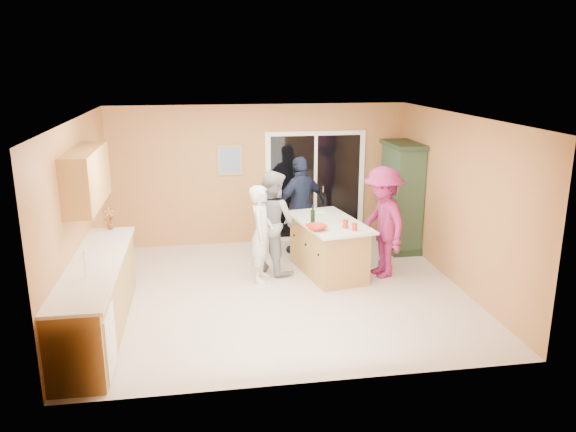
{
  "coord_description": "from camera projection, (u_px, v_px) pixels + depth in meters",
  "views": [
    {
      "loc": [
        -1.1,
        -7.75,
        3.34
      ],
      "look_at": [
        0.15,
        0.1,
        1.15
      ],
      "focal_mm": 35.0,
      "sensor_mm": 36.0,
      "label": 1
    }
  ],
  "objects": [
    {
      "name": "tumbler_far",
      "position": [
        345.0,
        224.0,
        8.57
      ],
      "size": [
        0.11,
        0.11,
        0.13
      ],
      "primitive_type": "cylinder",
      "rotation": [
        0.0,
        0.0,
        -0.35
      ],
      "color": "#AE2713",
      "rests_on": "kitchen_island"
    },
    {
      "name": "wall_back",
      "position": [
        260.0,
        175.0,
        10.46
      ],
      "size": [
        5.5,
        0.1,
        2.6
      ],
      "primitive_type": "cube",
      "color": "#E4AA5D",
      "rests_on": "ground"
    },
    {
      "name": "woman_grey",
      "position": [
        273.0,
        222.0,
        9.06
      ],
      "size": [
        0.99,
        1.04,
        1.68
      ],
      "primitive_type": "imported",
      "rotation": [
        0.0,
        0.0,
        2.18
      ],
      "color": "gray",
      "rests_on": "floor"
    },
    {
      "name": "serving_bowl",
      "position": [
        316.0,
        227.0,
        8.47
      ],
      "size": [
        0.39,
        0.39,
        0.08
      ],
      "primitive_type": "imported",
      "rotation": [
        0.0,
        0.0,
        0.3
      ],
      "color": "#AE2713",
      "rests_on": "kitchen_island"
    },
    {
      "name": "woman_magenta",
      "position": [
        382.0,
        222.0,
        8.86
      ],
      "size": [
        0.85,
        1.25,
        1.78
      ],
      "primitive_type": "imported",
      "rotation": [
        0.0,
        0.0,
        -1.4
      ],
      "color": "maroon",
      "rests_on": "floor"
    },
    {
      "name": "ceiling",
      "position": [
        278.0,
        117.0,
        7.74
      ],
      "size": [
        5.5,
        5.0,
        0.1
      ],
      "primitive_type": "cube",
      "color": "silver",
      "rests_on": "wall_back"
    },
    {
      "name": "green_hutch",
      "position": [
        401.0,
        198.0,
        10.18
      ],
      "size": [
        0.56,
        1.07,
        1.96
      ],
      "color": "#1F321F",
      "rests_on": "floor"
    },
    {
      "name": "left_cabinet_run",
      "position": [
        95.0,
        303.0,
        6.94
      ],
      "size": [
        0.65,
        3.05,
        1.24
      ],
      "color": "#A37F3F",
      "rests_on": "floor"
    },
    {
      "name": "sliding_door",
      "position": [
        315.0,
        187.0,
        10.66
      ],
      "size": [
        1.9,
        0.07,
        2.1
      ],
      "color": "white",
      "rests_on": "floor"
    },
    {
      "name": "woman_white",
      "position": [
        261.0,
        234.0,
        8.7
      ],
      "size": [
        0.52,
        0.64,
        1.53
      ],
      "primitive_type": "imported",
      "rotation": [
        0.0,
        0.0,
        1.27
      ],
      "color": "silver",
      "rests_on": "floor"
    },
    {
      "name": "framed_picture",
      "position": [
        230.0,
        160.0,
        10.28
      ],
      "size": [
        0.46,
        0.04,
        0.56
      ],
      "color": "tan",
      "rests_on": "wall_back"
    },
    {
      "name": "wall_front",
      "position": [
        314.0,
        269.0,
        5.7
      ],
      "size": [
        5.5,
        0.1,
        2.6
      ],
      "primitive_type": "cube",
      "color": "#E4AA5D",
      "rests_on": "ground"
    },
    {
      "name": "upper_cabinets",
      "position": [
        87.0,
        177.0,
        7.35
      ],
      "size": [
        0.35,
        1.6,
        0.75
      ],
      "primitive_type": "cube",
      "color": "#A37F3F",
      "rests_on": "wall_left"
    },
    {
      "name": "woman_navy",
      "position": [
        301.0,
        205.0,
        9.94
      ],
      "size": [
        1.11,
        0.84,
        1.76
      ],
      "primitive_type": "imported",
      "rotation": [
        0.0,
        0.0,
        3.6
      ],
      "color": "#1A2239",
      "rests_on": "floor"
    },
    {
      "name": "wall_right",
      "position": [
        458.0,
        201.0,
        8.5
      ],
      "size": [
        0.1,
        5.0,
        2.6
      ],
      "primitive_type": "cube",
      "color": "#E4AA5D",
      "rests_on": "ground"
    },
    {
      "name": "tulip_vase",
      "position": [
        109.0,
        218.0,
        8.26
      ],
      "size": [
        0.21,
        0.18,
        0.34
      ],
      "primitive_type": "imported",
      "rotation": [
        0.0,
        0.0,
        0.4
      ],
      "color": "red",
      "rests_on": "left_cabinet_run"
    },
    {
      "name": "white_plate",
      "position": [
        320.0,
        211.0,
        9.54
      ],
      "size": [
        0.27,
        0.27,
        0.01
      ],
      "primitive_type": "cylinder",
      "rotation": [
        0.0,
        0.0,
        0.41
      ],
      "color": "white",
      "rests_on": "kitchen_island"
    },
    {
      "name": "wine_bottle",
      "position": [
        313.0,
        217.0,
        8.77
      ],
      "size": [
        0.07,
        0.07,
        0.31
      ],
      "rotation": [
        0.0,
        0.0,
        0.12
      ],
      "color": "black",
      "rests_on": "kitchen_island"
    },
    {
      "name": "floor",
      "position": [
        279.0,
        292.0,
        8.43
      ],
      "size": [
        5.5,
        5.5,
        0.0
      ],
      "primitive_type": "plane",
      "color": "silver",
      "rests_on": "ground"
    },
    {
      "name": "tumbler_near",
      "position": [
        355.0,
        227.0,
        8.44
      ],
      "size": [
        0.09,
        0.09,
        0.11
      ],
      "primitive_type": "cylinder",
      "rotation": [
        0.0,
        0.0,
        0.19
      ],
      "color": "#AE2713",
      "rests_on": "kitchen_island"
    },
    {
      "name": "wall_left",
      "position": [
        80.0,
        216.0,
        7.67
      ],
      "size": [
        0.1,
        5.0,
        2.6
      ],
      "primitive_type": "cube",
      "color": "#E4AA5D",
      "rests_on": "ground"
    },
    {
      "name": "kitchen_island",
      "position": [
        328.0,
        249.0,
        9.09
      ],
      "size": [
        1.21,
        1.82,
        0.88
      ],
      "rotation": [
        0.0,
        0.0,
        0.19
      ],
      "color": "#A37F3F",
      "rests_on": "floor"
    }
  ]
}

